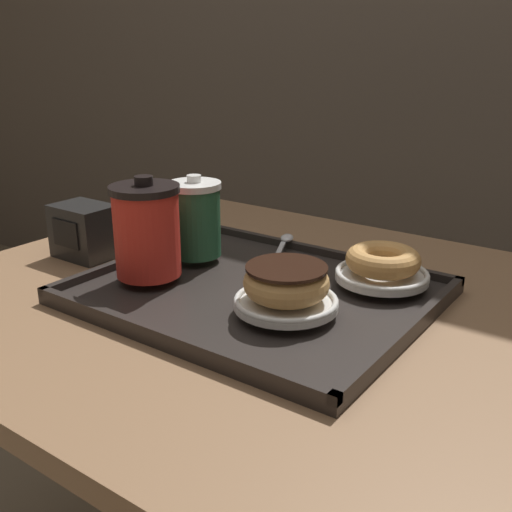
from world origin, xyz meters
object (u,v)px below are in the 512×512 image
donut_chocolate_glazed (286,282)px  napkin_dispenser (84,231)px  coffee_cup_rear (195,218)px  coffee_cup_front (147,230)px  spoon (285,243)px  donut_plain (383,260)px

donut_chocolate_glazed → napkin_dispenser: napkin_dispenser is taller
coffee_cup_rear → napkin_dispenser: 0.21m
coffee_cup_front → donut_chocolate_glazed: coffee_cup_front is taller
coffee_cup_rear → napkin_dispenser: size_ratio=1.27×
spoon → napkin_dispenser: 0.34m
coffee_cup_front → donut_plain: size_ratio=1.37×
coffee_cup_front → napkin_dispenser: size_ratio=1.43×
donut_plain → spoon: size_ratio=0.73×
coffee_cup_front → donut_plain: 0.34m
coffee_cup_front → coffee_cup_rear: 0.11m
coffee_cup_rear → napkin_dispenser: coffee_cup_rear is taller
coffee_cup_rear → napkin_dispenser: bearing=-161.1°
donut_plain → donut_chocolate_glazed: bearing=-110.3°
coffee_cup_front → napkin_dispenser: (-0.19, 0.04, -0.05)m
coffee_cup_front → coffee_cup_rear: size_ratio=1.13×
spoon → napkin_dispenser: bearing=98.8°
spoon → napkin_dispenser: size_ratio=1.42×
donut_chocolate_glazed → spoon: size_ratio=0.76×
coffee_cup_rear → spoon: (0.09, 0.12, -0.06)m
coffee_cup_front → coffee_cup_rear: coffee_cup_front is taller
donut_chocolate_glazed → donut_plain: size_ratio=1.04×
coffee_cup_front → donut_plain: bearing=32.0°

